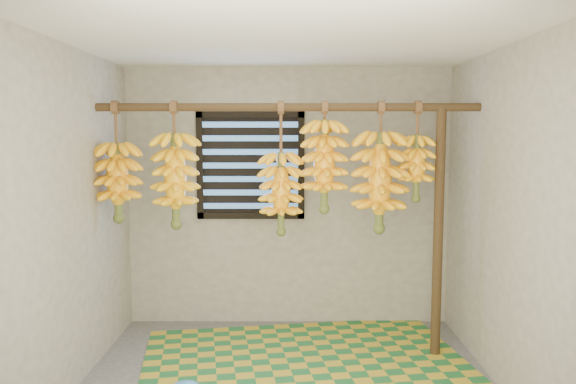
{
  "coord_description": "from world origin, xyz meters",
  "views": [
    {
      "loc": [
        0.01,
        -3.72,
        1.8
      ],
      "look_at": [
        0.0,
        0.55,
        1.35
      ],
      "focal_mm": 35.0,
      "sensor_mm": 36.0,
      "label": 1
    }
  ],
  "objects_px": {
    "banana_bunch_a": "(118,182)",
    "banana_bunch_f": "(417,168)",
    "banana_bunch_e": "(380,182)",
    "banana_bunch_d": "(324,166)",
    "support_post": "(438,234)",
    "banana_bunch_c": "(281,193)",
    "woven_mat": "(309,369)",
    "banana_bunch_b": "(175,180)"
  },
  "relations": [
    {
      "from": "banana_bunch_c",
      "to": "banana_bunch_d",
      "type": "bearing_deg",
      "value": 0.0
    },
    {
      "from": "banana_bunch_c",
      "to": "banana_bunch_d",
      "type": "height_order",
      "value": "same"
    },
    {
      "from": "banana_bunch_c",
      "to": "banana_bunch_a",
      "type": "bearing_deg",
      "value": 180.0
    },
    {
      "from": "banana_bunch_a",
      "to": "banana_bunch_e",
      "type": "distance_m",
      "value": 2.08
    },
    {
      "from": "banana_bunch_d",
      "to": "banana_bunch_f",
      "type": "height_order",
      "value": "same"
    },
    {
      "from": "support_post",
      "to": "woven_mat",
      "type": "height_order",
      "value": "support_post"
    },
    {
      "from": "banana_bunch_a",
      "to": "banana_bunch_c",
      "type": "xyz_separation_m",
      "value": [
        1.29,
        -0.0,
        -0.09
      ]
    },
    {
      "from": "support_post",
      "to": "banana_bunch_e",
      "type": "relative_size",
      "value": 1.95
    },
    {
      "from": "banana_bunch_a",
      "to": "banana_bunch_d",
      "type": "xyz_separation_m",
      "value": [
        1.64,
        0.0,
        0.12
      ]
    },
    {
      "from": "banana_bunch_c",
      "to": "banana_bunch_e",
      "type": "bearing_deg",
      "value": 0.0
    },
    {
      "from": "banana_bunch_d",
      "to": "banana_bunch_f",
      "type": "xyz_separation_m",
      "value": [
        0.73,
        -0.0,
        -0.01
      ]
    },
    {
      "from": "banana_bunch_d",
      "to": "woven_mat",
      "type": "bearing_deg",
      "value": -113.29
    },
    {
      "from": "banana_bunch_d",
      "to": "banana_bunch_e",
      "type": "relative_size",
      "value": 0.85
    },
    {
      "from": "banana_bunch_b",
      "to": "banana_bunch_d",
      "type": "distance_m",
      "value": 1.18
    },
    {
      "from": "banana_bunch_b",
      "to": "banana_bunch_f",
      "type": "height_order",
      "value": "same"
    },
    {
      "from": "banana_bunch_b",
      "to": "banana_bunch_e",
      "type": "xyz_separation_m",
      "value": [
        1.62,
        0.0,
        -0.01
      ]
    },
    {
      "from": "banana_bunch_a",
      "to": "banana_bunch_e",
      "type": "xyz_separation_m",
      "value": [
        2.08,
        0.0,
        0.0
      ]
    },
    {
      "from": "banana_bunch_d",
      "to": "banana_bunch_c",
      "type": "bearing_deg",
      "value": -180.0
    },
    {
      "from": "banana_bunch_e",
      "to": "banana_bunch_f",
      "type": "relative_size",
      "value": 1.31
    },
    {
      "from": "banana_bunch_c",
      "to": "banana_bunch_d",
      "type": "xyz_separation_m",
      "value": [
        0.34,
        0.0,
        0.21
      ]
    },
    {
      "from": "support_post",
      "to": "banana_bunch_c",
      "type": "bearing_deg",
      "value": -180.0
    },
    {
      "from": "banana_bunch_f",
      "to": "banana_bunch_e",
      "type": "bearing_deg",
      "value": 180.0
    },
    {
      "from": "banana_bunch_c",
      "to": "banana_bunch_e",
      "type": "distance_m",
      "value": 0.79
    },
    {
      "from": "banana_bunch_a",
      "to": "banana_bunch_b",
      "type": "relative_size",
      "value": 0.95
    },
    {
      "from": "woven_mat",
      "to": "banana_bunch_c",
      "type": "height_order",
      "value": "banana_bunch_c"
    },
    {
      "from": "banana_bunch_d",
      "to": "banana_bunch_e",
      "type": "height_order",
      "value": "same"
    },
    {
      "from": "banana_bunch_b",
      "to": "banana_bunch_e",
      "type": "distance_m",
      "value": 1.62
    },
    {
      "from": "woven_mat",
      "to": "banana_bunch_a",
      "type": "xyz_separation_m",
      "value": [
        -1.51,
        0.3,
        1.41
      ]
    },
    {
      "from": "support_post",
      "to": "banana_bunch_b",
      "type": "bearing_deg",
      "value": 180.0
    },
    {
      "from": "support_post",
      "to": "banana_bunch_e",
      "type": "height_order",
      "value": "banana_bunch_e"
    },
    {
      "from": "support_post",
      "to": "banana_bunch_b",
      "type": "relative_size",
      "value": 2.01
    },
    {
      "from": "banana_bunch_a",
      "to": "banana_bunch_c",
      "type": "distance_m",
      "value": 1.3
    },
    {
      "from": "banana_bunch_d",
      "to": "banana_bunch_e",
      "type": "distance_m",
      "value": 0.46
    },
    {
      "from": "support_post",
      "to": "banana_bunch_f",
      "type": "bearing_deg",
      "value": -180.0
    },
    {
      "from": "banana_bunch_d",
      "to": "banana_bunch_f",
      "type": "relative_size",
      "value": 1.11
    },
    {
      "from": "support_post",
      "to": "woven_mat",
      "type": "distance_m",
      "value": 1.47
    },
    {
      "from": "banana_bunch_b",
      "to": "banana_bunch_e",
      "type": "bearing_deg",
      "value": 0.0
    },
    {
      "from": "banana_bunch_e",
      "to": "banana_bunch_f",
      "type": "height_order",
      "value": "same"
    },
    {
      "from": "banana_bunch_a",
      "to": "banana_bunch_f",
      "type": "relative_size",
      "value": 1.2
    },
    {
      "from": "banana_bunch_b",
      "to": "woven_mat",
      "type": "bearing_deg",
      "value": -15.9
    },
    {
      "from": "support_post",
      "to": "banana_bunch_c",
      "type": "distance_m",
      "value": 1.3
    },
    {
      "from": "banana_bunch_e",
      "to": "banana_bunch_f",
      "type": "xyz_separation_m",
      "value": [
        0.29,
        -0.0,
        0.11
      ]
    }
  ]
}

